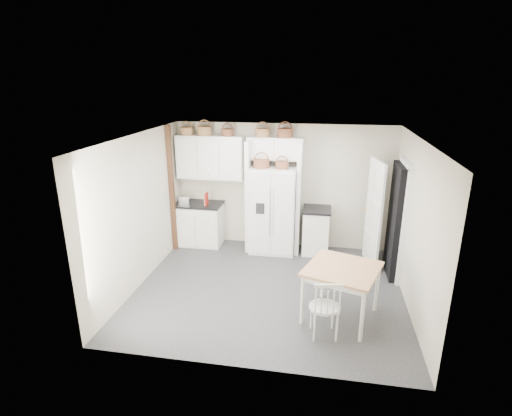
# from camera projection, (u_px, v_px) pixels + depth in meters

# --- Properties ---
(floor) EXTENTS (4.50, 4.50, 0.00)m
(floor) POSITION_uv_depth(u_px,v_px,m) (269.00, 289.00, 6.89)
(floor) COLOR #272628
(floor) RESTS_ON ground
(ceiling) EXTENTS (4.50, 4.50, 0.00)m
(ceiling) POSITION_uv_depth(u_px,v_px,m) (270.00, 138.00, 6.08)
(ceiling) COLOR white
(ceiling) RESTS_ON wall_back
(wall_back) EXTENTS (4.50, 0.00, 4.50)m
(wall_back) POSITION_uv_depth(u_px,v_px,m) (283.00, 186.00, 8.35)
(wall_back) COLOR #B4AC8D
(wall_back) RESTS_ON floor
(wall_left) EXTENTS (0.00, 4.00, 4.00)m
(wall_left) POSITION_uv_depth(u_px,v_px,m) (140.00, 210.00, 6.85)
(wall_left) COLOR #B4AC8D
(wall_left) RESTS_ON floor
(wall_right) EXTENTS (0.00, 4.00, 4.00)m
(wall_right) POSITION_uv_depth(u_px,v_px,m) (415.00, 227.00, 6.11)
(wall_right) COLOR #B4AC8D
(wall_right) RESTS_ON floor
(refrigerator) EXTENTS (0.92, 0.74, 1.78)m
(refrigerator) POSITION_uv_depth(u_px,v_px,m) (273.00, 210.00, 8.18)
(refrigerator) COLOR silver
(refrigerator) RESTS_ON floor
(base_cab_left) EXTENTS (0.96, 0.60, 0.89)m
(base_cab_left) POSITION_uv_depth(u_px,v_px,m) (200.00, 224.00, 8.63)
(base_cab_left) COLOR white
(base_cab_left) RESTS_ON floor
(base_cab_right) EXTENTS (0.52, 0.62, 0.91)m
(base_cab_right) POSITION_uv_depth(u_px,v_px,m) (316.00, 231.00, 8.22)
(base_cab_right) COLOR white
(base_cab_right) RESTS_ON floor
(dining_table) EXTENTS (1.26, 1.26, 0.83)m
(dining_table) POSITION_uv_depth(u_px,v_px,m) (341.00, 293.00, 5.97)
(dining_table) COLOR #AC7345
(dining_table) RESTS_ON floor
(windsor_chair) EXTENTS (0.50, 0.47, 0.90)m
(windsor_chair) POSITION_uv_depth(u_px,v_px,m) (325.00, 307.00, 5.53)
(windsor_chair) COLOR white
(windsor_chair) RESTS_ON floor
(counter_left) EXTENTS (1.00, 0.65, 0.04)m
(counter_left) POSITION_uv_depth(u_px,v_px,m) (199.00, 204.00, 8.48)
(counter_left) COLOR black
(counter_left) RESTS_ON base_cab_left
(counter_right) EXTENTS (0.56, 0.66, 0.04)m
(counter_right) POSITION_uv_depth(u_px,v_px,m) (317.00, 209.00, 8.07)
(counter_right) COLOR black
(counter_right) RESTS_ON base_cab_right
(toaster) EXTENTS (0.24, 0.16, 0.16)m
(toaster) POSITION_uv_depth(u_px,v_px,m) (184.00, 200.00, 8.44)
(toaster) COLOR silver
(toaster) RESTS_ON counter_left
(cookbook_red) EXTENTS (0.04, 0.17, 0.26)m
(cookbook_red) POSITION_uv_depth(u_px,v_px,m) (206.00, 199.00, 8.33)
(cookbook_red) COLOR maroon
(cookbook_red) RESTS_ON counter_left
(cookbook_cream) EXTENTS (0.05, 0.16, 0.24)m
(cookbook_cream) POSITION_uv_depth(u_px,v_px,m) (206.00, 199.00, 8.34)
(cookbook_cream) COLOR beige
(cookbook_cream) RESTS_ON counter_left
(basket_upper_a) EXTENTS (0.27, 0.27, 0.15)m
(basket_upper_a) POSITION_uv_depth(u_px,v_px,m) (187.00, 131.00, 8.17)
(basket_upper_a) COLOR brown
(basket_upper_a) RESTS_ON upper_cabinet
(basket_upper_b) EXTENTS (0.30, 0.30, 0.18)m
(basket_upper_b) POSITION_uv_depth(u_px,v_px,m) (205.00, 131.00, 8.10)
(basket_upper_b) COLOR brown
(basket_upper_b) RESTS_ON upper_cabinet
(basket_upper_c) EXTENTS (0.24, 0.24, 0.14)m
(basket_upper_c) POSITION_uv_depth(u_px,v_px,m) (228.00, 132.00, 8.03)
(basket_upper_c) COLOR brown
(basket_upper_c) RESTS_ON upper_cabinet
(basket_bridge_a) EXTENTS (0.29, 0.29, 0.16)m
(basket_bridge_a) POSITION_uv_depth(u_px,v_px,m) (263.00, 133.00, 7.91)
(basket_bridge_a) COLOR brown
(basket_bridge_a) RESTS_ON bridge_cabinet
(basket_bridge_b) EXTENTS (0.30, 0.30, 0.17)m
(basket_bridge_b) POSITION_uv_depth(u_px,v_px,m) (285.00, 133.00, 7.83)
(basket_bridge_b) COLOR brown
(basket_bridge_b) RESTS_ON bridge_cabinet
(basket_fridge_a) EXTENTS (0.31, 0.31, 0.17)m
(basket_fridge_a) POSITION_uv_depth(u_px,v_px,m) (261.00, 164.00, 7.82)
(basket_fridge_a) COLOR brown
(basket_fridge_a) RESTS_ON refrigerator
(basket_fridge_b) EXTENTS (0.25, 0.25, 0.14)m
(basket_fridge_b) POSITION_uv_depth(u_px,v_px,m) (282.00, 165.00, 7.76)
(basket_fridge_b) COLOR brown
(basket_fridge_b) RESTS_ON refrigerator
(upper_cabinet) EXTENTS (1.40, 0.34, 0.90)m
(upper_cabinet) POSITION_uv_depth(u_px,v_px,m) (211.00, 157.00, 8.25)
(upper_cabinet) COLOR white
(upper_cabinet) RESTS_ON wall_back
(bridge_cabinet) EXTENTS (1.12, 0.34, 0.45)m
(bridge_cabinet) POSITION_uv_depth(u_px,v_px,m) (275.00, 148.00, 7.96)
(bridge_cabinet) COLOR white
(bridge_cabinet) RESTS_ON wall_back
(fridge_panel_left) EXTENTS (0.08, 0.60, 2.30)m
(fridge_panel_left) POSITION_uv_depth(u_px,v_px,m) (249.00, 196.00, 8.23)
(fridge_panel_left) COLOR white
(fridge_panel_left) RESTS_ON floor
(fridge_panel_right) EXTENTS (0.08, 0.60, 2.30)m
(fridge_panel_right) POSITION_uv_depth(u_px,v_px,m) (299.00, 198.00, 8.06)
(fridge_panel_right) COLOR white
(fridge_panel_right) RESTS_ON floor
(trim_post) EXTENTS (0.09, 0.09, 2.60)m
(trim_post) POSITION_uv_depth(u_px,v_px,m) (172.00, 190.00, 8.11)
(trim_post) COLOR black
(trim_post) RESTS_ON floor
(doorway_void) EXTENTS (0.18, 0.85, 2.05)m
(doorway_void) POSITION_uv_depth(u_px,v_px,m) (396.00, 221.00, 7.15)
(doorway_void) COLOR black
(doorway_void) RESTS_ON floor
(door_slab) EXTENTS (0.21, 0.79, 2.05)m
(door_slab) POSITION_uv_depth(u_px,v_px,m) (374.00, 214.00, 7.52)
(door_slab) COLOR white
(door_slab) RESTS_ON floor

